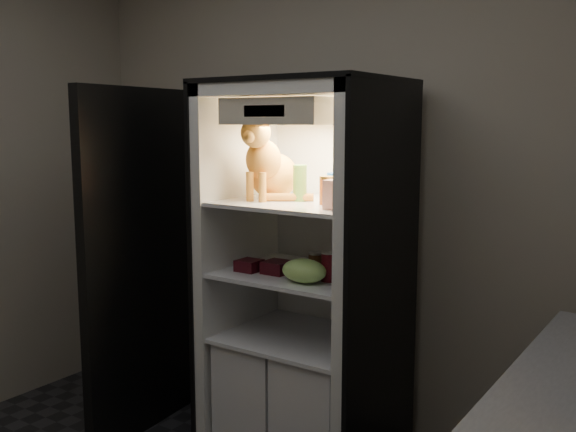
# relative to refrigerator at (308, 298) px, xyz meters

# --- Properties ---
(room_shell) EXTENTS (3.60, 3.60, 3.60)m
(room_shell) POSITION_rel_refrigerator_xyz_m (0.00, -1.38, 0.83)
(room_shell) COLOR white
(room_shell) RESTS_ON floor
(refrigerator) EXTENTS (0.90, 0.72, 1.88)m
(refrigerator) POSITION_rel_refrigerator_xyz_m (0.00, 0.00, 0.00)
(refrigerator) COLOR white
(refrigerator) RESTS_ON floor
(fridge_door) EXTENTS (0.14, 0.87, 1.85)m
(fridge_door) POSITION_rel_refrigerator_xyz_m (-0.85, -0.32, 0.12)
(fridge_door) COLOR black
(fridge_door) RESTS_ON floor
(tabby_cat) EXTENTS (0.38, 0.43, 0.44)m
(tabby_cat) POSITION_rel_refrigerator_xyz_m (-0.18, -0.08, 0.66)
(tabby_cat) COLOR orange
(tabby_cat) RESTS_ON refrigerator
(parmesan_shaker) EXTENTS (0.07, 0.07, 0.18)m
(parmesan_shaker) POSITION_rel_refrigerator_xyz_m (-0.01, -0.06, 0.59)
(parmesan_shaker) COLOR green
(parmesan_shaker) RESTS_ON refrigerator
(mayo_tub) EXTENTS (0.09, 0.09, 0.13)m
(mayo_tub) POSITION_rel_refrigerator_xyz_m (0.09, 0.12, 0.56)
(mayo_tub) COLOR white
(mayo_tub) RESTS_ON refrigerator
(salsa_jar) EXTENTS (0.07, 0.07, 0.13)m
(salsa_jar) POSITION_rel_refrigerator_xyz_m (0.17, -0.09, 0.56)
(salsa_jar) COLOR maroon
(salsa_jar) RESTS_ON refrigerator
(pepper_jar) EXTENTS (0.13, 0.13, 0.22)m
(pepper_jar) POSITION_rel_refrigerator_xyz_m (0.23, 0.01, 0.61)
(pepper_jar) COLOR maroon
(pepper_jar) RESTS_ON refrigerator
(cream_carton) EXTENTS (0.08, 0.08, 0.13)m
(cream_carton) POSITION_rel_refrigerator_xyz_m (0.28, -0.22, 0.56)
(cream_carton) COLOR white
(cream_carton) RESTS_ON refrigerator
(soda_can_a) EXTENTS (0.07, 0.07, 0.13)m
(soda_can_a) POSITION_rel_refrigerator_xyz_m (0.19, 0.06, 0.21)
(soda_can_a) COLOR black
(soda_can_a) RESTS_ON refrigerator
(soda_can_b) EXTENTS (0.06, 0.06, 0.12)m
(soda_can_b) POSITION_rel_refrigerator_xyz_m (0.28, -0.08, 0.21)
(soda_can_b) COLOR black
(soda_can_b) RESTS_ON refrigerator
(soda_can_c) EXTENTS (0.07, 0.07, 0.14)m
(soda_can_c) POSITION_rel_refrigerator_xyz_m (0.21, -0.15, 0.22)
(soda_can_c) COLOR black
(soda_can_c) RESTS_ON refrigerator
(condiment_jar) EXTENTS (0.07, 0.07, 0.10)m
(condiment_jar) POSITION_rel_refrigerator_xyz_m (0.06, -0.02, 0.20)
(condiment_jar) COLOR #553218
(condiment_jar) RESTS_ON refrigerator
(grape_bag) EXTENTS (0.22, 0.16, 0.11)m
(grape_bag) POSITION_rel_refrigerator_xyz_m (0.13, -0.24, 0.20)
(grape_bag) COLOR #91D563
(grape_bag) RESTS_ON refrigerator
(berry_box_left) EXTENTS (0.11, 0.11, 0.06)m
(berry_box_left) POSITION_rel_refrigerator_xyz_m (-0.22, -0.20, 0.18)
(berry_box_left) COLOR #440B14
(berry_box_left) RESTS_ON refrigerator
(berry_box_right) EXTENTS (0.12, 0.12, 0.06)m
(berry_box_right) POSITION_rel_refrigerator_xyz_m (-0.08, -0.16, 0.18)
(berry_box_right) COLOR #440B14
(berry_box_right) RESTS_ON refrigerator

